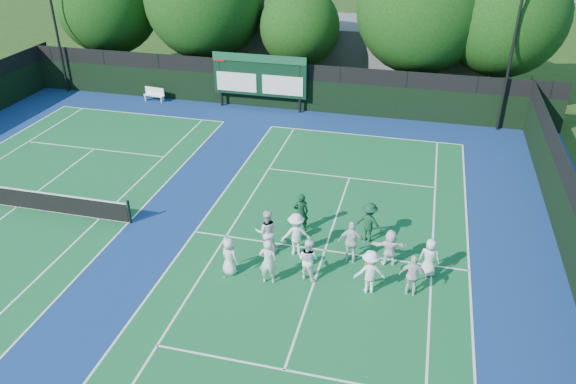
% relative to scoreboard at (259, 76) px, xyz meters
% --- Properties ---
extents(ground, '(120.00, 120.00, 0.00)m').
position_rel_scoreboard_xyz_m(ground, '(7.01, -15.59, -2.19)').
color(ground, '#1C370F').
rests_on(ground, ground).
extents(court_apron, '(34.00, 32.00, 0.01)m').
position_rel_scoreboard_xyz_m(court_apron, '(1.01, -14.59, -2.19)').
color(court_apron, navy).
rests_on(court_apron, ground).
extents(near_court, '(11.05, 23.85, 0.01)m').
position_rel_scoreboard_xyz_m(near_court, '(7.01, -14.59, -2.18)').
color(near_court, '#125B2C').
rests_on(near_court, ground).
extents(left_court, '(11.05, 23.85, 0.01)m').
position_rel_scoreboard_xyz_m(left_court, '(-6.99, -14.59, -2.18)').
color(left_court, '#125B2C').
rests_on(left_court, ground).
extents(back_fence, '(34.00, 0.08, 3.00)m').
position_rel_scoreboard_xyz_m(back_fence, '(1.01, 0.41, -0.83)').
color(back_fence, black).
rests_on(back_fence, ground).
extents(scoreboard, '(6.00, 0.21, 3.55)m').
position_rel_scoreboard_xyz_m(scoreboard, '(0.00, 0.00, 0.00)').
color(scoreboard, black).
rests_on(scoreboard, ground).
extents(clubhouse, '(18.00, 6.00, 4.00)m').
position_rel_scoreboard_xyz_m(clubhouse, '(5.01, 8.41, -0.19)').
color(clubhouse, slate).
rests_on(clubhouse, ground).
extents(light_pole_right, '(1.20, 0.30, 10.12)m').
position_rel_scoreboard_xyz_m(light_pole_right, '(14.51, 0.11, 4.11)').
color(light_pole_right, black).
rests_on(light_pole_right, ground).
extents(tennis_net, '(11.30, 0.10, 1.10)m').
position_rel_scoreboard_xyz_m(tennis_net, '(-6.99, -14.59, -1.70)').
color(tennis_net, black).
rests_on(tennis_net, ground).
extents(bench, '(1.47, 0.58, 0.90)m').
position_rel_scoreboard_xyz_m(bench, '(-7.22, -0.22, -1.71)').
color(bench, white).
rests_on(bench, ground).
extents(tree_a, '(7.13, 7.13, 8.90)m').
position_rel_scoreboard_xyz_m(tree_a, '(-12.09, 3.99, 2.96)').
color(tree_a, '#321D0D').
rests_on(tree_a, ground).
extents(tree_b, '(8.04, 8.04, 9.95)m').
position_rel_scoreboard_xyz_m(tree_b, '(-4.75, 3.99, 3.53)').
color(tree_b, '#321D0D').
rests_on(tree_b, ground).
extents(tree_c, '(5.29, 5.29, 7.09)m').
position_rel_scoreboard_xyz_m(tree_c, '(1.79, 3.99, 2.12)').
color(tree_c, '#321D0D').
rests_on(tree_c, ground).
extents(tree_d, '(8.22, 8.22, 10.16)m').
position_rel_scoreboard_xyz_m(tree_d, '(9.57, 3.99, 3.64)').
color(tree_d, '#321D0D').
rests_on(tree_d, ground).
extents(tree_e, '(7.41, 7.41, 9.53)m').
position_rel_scoreboard_xyz_m(tree_e, '(14.41, 3.99, 3.45)').
color(tree_e, '#321D0D').
rests_on(tree_e, ground).
extents(tennis_ball_0, '(0.07, 0.07, 0.07)m').
position_rel_scoreboard_xyz_m(tennis_ball_0, '(3.78, -17.23, -2.16)').
color(tennis_ball_0, '#CFE11A').
rests_on(tennis_ball_0, ground).
extents(tennis_ball_1, '(0.07, 0.07, 0.07)m').
position_rel_scoreboard_xyz_m(tennis_ball_1, '(8.63, -12.01, -2.16)').
color(tennis_ball_1, '#CFE11A').
rests_on(tennis_ball_1, ground).
extents(tennis_ball_4, '(0.07, 0.07, 0.07)m').
position_rel_scoreboard_xyz_m(tennis_ball_4, '(7.87, -14.55, -2.16)').
color(tennis_ball_4, '#CFE11A').
rests_on(tennis_ball_4, ground).
extents(tennis_ball_5, '(0.07, 0.07, 0.07)m').
position_rel_scoreboard_xyz_m(tennis_ball_5, '(8.69, -15.13, -2.16)').
color(tennis_ball_5, '#CFE11A').
rests_on(tennis_ball_5, ground).
extents(player_front_0, '(0.86, 0.74, 1.49)m').
position_rel_scoreboard_xyz_m(player_front_0, '(3.87, -16.86, -1.45)').
color(player_front_0, silver).
rests_on(player_front_0, ground).
extents(player_front_1, '(0.71, 0.52, 1.80)m').
position_rel_scoreboard_xyz_m(player_front_1, '(5.41, -17.03, -1.29)').
color(player_front_1, silver).
rests_on(player_front_1, ground).
extents(player_front_2, '(0.96, 0.85, 1.65)m').
position_rel_scoreboard_xyz_m(player_front_2, '(6.73, -16.44, -1.36)').
color(player_front_2, white).
rests_on(player_front_2, ground).
extents(player_front_3, '(1.22, 0.89, 1.69)m').
position_rel_scoreboard_xyz_m(player_front_3, '(8.98, -16.69, -1.35)').
color(player_front_3, white).
rests_on(player_front_3, ground).
extents(player_front_4, '(0.95, 0.41, 1.62)m').
position_rel_scoreboard_xyz_m(player_front_4, '(10.44, -16.47, -1.38)').
color(player_front_4, silver).
rests_on(player_front_4, ground).
extents(player_back_0, '(1.07, 0.95, 1.84)m').
position_rel_scoreboard_xyz_m(player_back_0, '(4.81, -15.16, -1.27)').
color(player_back_0, silver).
rests_on(player_back_0, ground).
extents(player_back_1, '(1.30, 1.03, 1.77)m').
position_rel_scoreboard_xyz_m(player_back_1, '(5.95, -15.03, -1.31)').
color(player_back_1, white).
rests_on(player_back_1, ground).
extents(player_back_2, '(1.04, 0.47, 1.75)m').
position_rel_scoreboard_xyz_m(player_back_2, '(8.09, -15.03, -1.32)').
color(player_back_2, silver).
rests_on(player_back_2, ground).
extents(player_back_3, '(1.44, 0.65, 1.49)m').
position_rel_scoreboard_xyz_m(player_back_3, '(9.52, -14.87, -1.44)').
color(player_back_3, white).
rests_on(player_back_3, ground).
extents(player_back_4, '(0.80, 0.58, 1.52)m').
position_rel_scoreboard_xyz_m(player_back_4, '(10.98, -15.16, -1.43)').
color(player_back_4, white).
rests_on(player_back_4, ground).
extents(coach_left, '(0.75, 0.62, 1.75)m').
position_rel_scoreboard_xyz_m(coach_left, '(5.76, -13.41, -1.32)').
color(coach_left, '#0E3319').
rests_on(coach_left, ground).
extents(coach_right, '(1.24, 0.94, 1.71)m').
position_rel_scoreboard_xyz_m(coach_right, '(8.56, -13.44, -1.34)').
color(coach_right, '#103B22').
rests_on(coach_right, ground).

